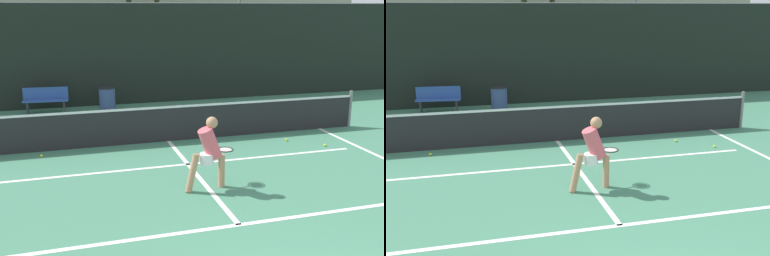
{
  "view_description": "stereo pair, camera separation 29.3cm",
  "coord_description": "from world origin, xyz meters",
  "views": [
    {
      "loc": [
        -2.59,
        -3.3,
        3.4
      ],
      "look_at": [
        -0.02,
        5.48,
        0.95
      ],
      "focal_mm": 42.0,
      "sensor_mm": 36.0,
      "label": 1
    },
    {
      "loc": [
        -2.31,
        -3.38,
        3.4
      ],
      "look_at": [
        -0.02,
        5.48,
        0.95
      ],
      "focal_mm": 42.0,
      "sensor_mm": 36.0,
      "label": 2
    }
  ],
  "objects": [
    {
      "name": "tennis_ball_scattered_1",
      "position": [
        3.71,
        6.2,
        0.03
      ],
      "size": [
        0.07,
        0.07,
        0.07
      ],
      "primitive_type": "sphere",
      "color": "#D1E033",
      "rests_on": "ground"
    },
    {
      "name": "courtside_bench",
      "position": [
        -3.15,
        12.06,
        0.46
      ],
      "size": [
        1.48,
        0.5,
        0.86
      ],
      "rotation": [
        0.0,
        0.0,
        -0.09
      ],
      "color": "#2D519E",
      "rests_on": "ground"
    },
    {
      "name": "building_far",
      "position": [
        0.0,
        27.08,
        3.08
      ],
      "size": [
        36.0,
        2.4,
        6.17
      ],
      "primitive_type": "cube",
      "color": "gray",
      "rests_on": "ground"
    },
    {
      "name": "court_center_mark",
      "position": [
        0.0,
        5.3,
        0.0
      ],
      "size": [
        0.1,
        4.94,
        0.01
      ],
      "primitive_type": "cube",
      "color": "white",
      "rests_on": "ground"
    },
    {
      "name": "court_sideline_right",
      "position": [
        4.51,
        5.3,
        0.0
      ],
      "size": [
        0.1,
        5.94,
        0.01
      ],
      "primitive_type": "cube",
      "color": "white",
      "rests_on": "ground"
    },
    {
      "name": "court_baseline_near",
      "position": [
        0.0,
        2.83,
        0.0
      ],
      "size": [
        11.0,
        0.1,
        0.01
      ],
      "primitive_type": "cube",
      "color": "white",
      "rests_on": "ground"
    },
    {
      "name": "parked_car",
      "position": [
        -4.81,
        14.92,
        0.57
      ],
      "size": [
        1.78,
        4.08,
        1.35
      ],
      "color": "silver",
      "rests_on": "ground"
    },
    {
      "name": "trash_bin",
      "position": [
        -1.16,
        11.85,
        0.41
      ],
      "size": [
        0.57,
        0.57,
        0.82
      ],
      "color": "#384C7F",
      "rests_on": "ground"
    },
    {
      "name": "tennis_ball_scattered_3",
      "position": [
        -3.18,
        7.33,
        0.03
      ],
      "size": [
        0.07,
        0.07,
        0.07
      ],
      "primitive_type": "sphere",
      "color": "#D1E033",
      "rests_on": "ground"
    },
    {
      "name": "fence_back",
      "position": [
        0.0,
        12.85,
        1.79
      ],
      "size": [
        24.0,
        0.06,
        3.59
      ],
      "color": "black",
      "rests_on": "ground"
    },
    {
      "name": "player_practicing",
      "position": [
        0.01,
        4.42,
        0.79
      ],
      "size": [
        1.12,
        0.63,
        1.44
      ],
      "rotation": [
        0.0,
        0.0,
        0.12
      ],
      "color": "tan",
      "rests_on": "ground"
    },
    {
      "name": "net",
      "position": [
        0.0,
        7.78,
        0.51
      ],
      "size": [
        11.09,
        0.09,
        1.07
      ],
      "color": "slate",
      "rests_on": "ground"
    },
    {
      "name": "court_service_line",
      "position": [
        0.0,
        5.88,
        0.0
      ],
      "size": [
        8.25,
        0.1,
        0.01
      ],
      "primitive_type": "cube",
      "color": "white",
      "rests_on": "ground"
    },
    {
      "name": "tennis_ball_scattered_4",
      "position": [
        3.0,
        6.91,
        0.03
      ],
      "size": [
        0.07,
        0.07,
        0.07
      ],
      "primitive_type": "sphere",
      "color": "#D1E033",
      "rests_on": "ground"
    }
  ]
}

